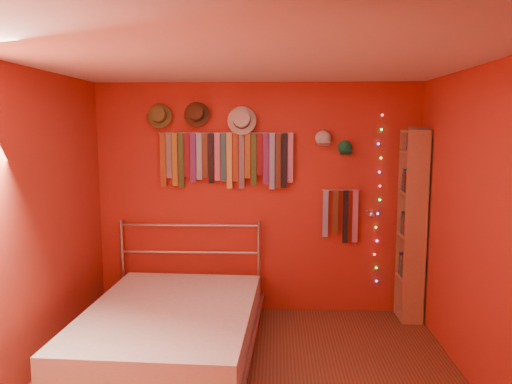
# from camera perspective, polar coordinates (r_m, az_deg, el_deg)

# --- Properties ---
(back_wall) EXTENTS (3.50, 0.02, 2.50)m
(back_wall) POSITION_cam_1_polar(r_m,az_deg,el_deg) (5.44, 0.21, -0.76)
(back_wall) COLOR maroon
(back_wall) RESTS_ON ground
(right_wall) EXTENTS (0.02, 3.50, 2.50)m
(right_wall) POSITION_cam_1_polar(r_m,az_deg,el_deg) (4.02, 25.05, -4.46)
(right_wall) COLOR maroon
(right_wall) RESTS_ON ground
(left_wall) EXTENTS (0.02, 3.50, 2.50)m
(left_wall) POSITION_cam_1_polar(r_m,az_deg,el_deg) (4.19, -25.50, -4.02)
(left_wall) COLOR maroon
(left_wall) RESTS_ON ground
(ceiling) EXTENTS (3.50, 3.50, 0.02)m
(ceiling) POSITION_cam_1_polar(r_m,az_deg,el_deg) (3.66, -0.83, 14.82)
(ceiling) COLOR white
(ceiling) RESTS_ON back_wall
(tie_rack) EXTENTS (1.45, 0.03, 0.61)m
(tie_rack) POSITION_cam_1_polar(r_m,az_deg,el_deg) (5.35, -3.35, 3.98)
(tie_rack) COLOR #ACACB1
(tie_rack) RESTS_ON back_wall
(small_tie_rack) EXTENTS (0.40, 0.03, 0.58)m
(small_tie_rack) POSITION_cam_1_polar(r_m,az_deg,el_deg) (5.44, 9.70, -2.39)
(small_tie_rack) COLOR #ACACB1
(small_tie_rack) RESTS_ON back_wall
(fedora_olive) EXTENTS (0.26, 0.14, 0.26)m
(fedora_olive) POSITION_cam_1_polar(r_m,az_deg,el_deg) (5.43, -11.05, 8.59)
(fedora_olive) COLOR olive
(fedora_olive) RESTS_ON back_wall
(fedora_brown) EXTENTS (0.27, 0.15, 0.27)m
(fedora_brown) POSITION_cam_1_polar(r_m,az_deg,el_deg) (5.35, -6.84, 8.89)
(fedora_brown) COLOR #452F18
(fedora_brown) RESTS_ON back_wall
(fedora_white) EXTENTS (0.31, 0.17, 0.30)m
(fedora_white) POSITION_cam_1_polar(r_m,az_deg,el_deg) (5.29, -1.65, 8.26)
(fedora_white) COLOR beige
(fedora_white) RESTS_ON back_wall
(cap_white) EXTENTS (0.17, 0.22, 0.17)m
(cap_white) POSITION_cam_1_polar(r_m,az_deg,el_deg) (5.35, 7.67, 6.06)
(cap_white) COLOR silver
(cap_white) RESTS_ON back_wall
(cap_green) EXTENTS (0.16, 0.21, 0.16)m
(cap_green) POSITION_cam_1_polar(r_m,az_deg,el_deg) (5.38, 10.12, 5.02)
(cap_green) COLOR #176B3E
(cap_green) RESTS_ON back_wall
(fairy_lights) EXTENTS (0.06, 0.02, 1.82)m
(fairy_lights) POSITION_cam_1_polar(r_m,az_deg,el_deg) (5.50, 13.82, -0.89)
(fairy_lights) COLOR #FF3333
(fairy_lights) RESTS_ON back_wall
(reading_lamp) EXTENTS (0.07, 0.32, 0.09)m
(reading_lamp) POSITION_cam_1_polar(r_m,az_deg,el_deg) (5.30, 13.01, -2.47)
(reading_lamp) COLOR #ACACB1
(reading_lamp) RESTS_ON back_wall
(bookshelf) EXTENTS (0.25, 0.34, 2.00)m
(bookshelf) POSITION_cam_1_polar(r_m,az_deg,el_deg) (5.45, 17.83, -3.58)
(bookshelf) COLOR #9A6D45
(bookshelf) RESTS_ON ground
(bed) EXTENTS (1.63, 2.14, 1.02)m
(bed) POSITION_cam_1_polar(r_m,az_deg,el_deg) (4.67, -9.77, -15.22)
(bed) COLOR #ACACB1
(bed) RESTS_ON ground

